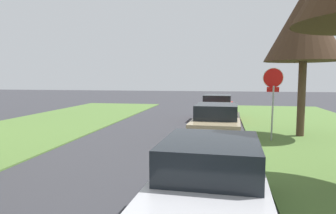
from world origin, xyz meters
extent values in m
cylinder|color=#9EA0A5|center=(4.47, 14.02, 1.17)|extent=(0.07, 0.25, 2.25)
cylinder|color=white|center=(4.47, 14.14, 2.61)|extent=(0.81, 0.08, 0.80)
cylinder|color=red|center=(4.47, 14.14, 2.61)|extent=(0.76, 0.09, 0.76)
cube|color=red|center=(4.47, 14.10, 2.14)|extent=(0.48, 0.05, 0.20)
cylinder|color=#503B2B|center=(5.89, 15.41, 1.69)|extent=(0.33, 0.33, 3.27)
cone|color=#402C1E|center=(5.89, 15.41, 4.88)|extent=(3.33, 3.33, 3.11)
cylinder|color=#503B2B|center=(5.38, 15.59, 3.68)|extent=(0.52, 1.14, 0.84)
cylinder|color=#503B2B|center=(6.17, 15.91, 4.06)|extent=(1.18, 0.76, 1.57)
cube|color=#BCBCC1|center=(2.31, 6.61, 0.59)|extent=(1.99, 4.47, 0.85)
cube|color=black|center=(2.30, 6.39, 1.29)|extent=(1.68, 2.09, 0.56)
cylinder|color=black|center=(1.51, 8.29, 0.30)|extent=(0.22, 0.61, 0.60)
cylinder|color=black|center=(3.24, 8.22, 0.30)|extent=(0.22, 0.61, 0.60)
cube|color=tan|center=(2.26, 13.60, 0.59)|extent=(1.99, 4.47, 0.85)
cube|color=black|center=(2.25, 13.38, 1.29)|extent=(1.68, 2.09, 0.56)
cylinder|color=black|center=(1.46, 15.28, 0.30)|extent=(0.22, 0.61, 0.60)
cylinder|color=black|center=(3.20, 15.22, 0.30)|extent=(0.22, 0.61, 0.60)
cylinder|color=black|center=(1.33, 11.99, 0.30)|extent=(0.22, 0.61, 0.60)
cylinder|color=black|center=(3.07, 11.92, 0.30)|extent=(0.22, 0.61, 0.60)
cube|color=red|center=(2.17, 20.21, 0.59)|extent=(1.99, 4.47, 0.85)
cube|color=black|center=(2.16, 19.99, 1.29)|extent=(1.68, 2.09, 0.56)
cylinder|color=black|center=(1.37, 21.89, 0.30)|extent=(0.22, 0.61, 0.60)
cylinder|color=black|center=(3.11, 21.82, 0.30)|extent=(0.22, 0.61, 0.60)
cylinder|color=black|center=(1.24, 18.59, 0.30)|extent=(0.22, 0.61, 0.60)
cylinder|color=black|center=(2.98, 18.53, 0.30)|extent=(0.22, 0.61, 0.60)
camera|label=1|loc=(2.49, 1.24, 2.63)|focal=32.57mm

